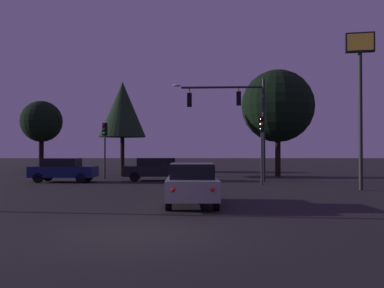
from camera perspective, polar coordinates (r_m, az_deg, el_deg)
ground_plane at (r=34.46m, az=-2.28°, el=-4.28°), size 168.00×168.00×0.00m
traffic_signal_mast_arm at (r=26.71m, az=6.08°, el=4.59°), size 5.99×0.63×6.62m
traffic_light_corner_left at (r=24.07m, az=9.43°, el=1.07°), size 0.36×0.38×3.98m
traffic_light_corner_right at (r=29.71m, az=-12.27°, el=0.68°), size 0.34×0.37×3.98m
car_nearside_lane at (r=14.91m, az=-0.26°, el=-5.49°), size 1.83×4.23×1.52m
car_crossing_left at (r=27.35m, az=-17.69°, el=-3.41°), size 4.12×1.92×1.52m
car_crossing_right at (r=27.39m, az=-5.01°, el=-3.45°), size 4.76×2.20×1.52m
store_sign_illuminated at (r=22.57m, az=22.12°, el=8.72°), size 1.42×0.50×7.95m
tree_behind_sign at (r=33.12m, az=-9.87°, el=4.74°), size 3.73×3.73×7.50m
tree_left_far at (r=43.66m, az=-20.44°, el=2.92°), size 4.11×4.11×7.01m
tree_center_horizon at (r=32.86m, az=11.60°, el=5.17°), size 5.67×5.67×8.34m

